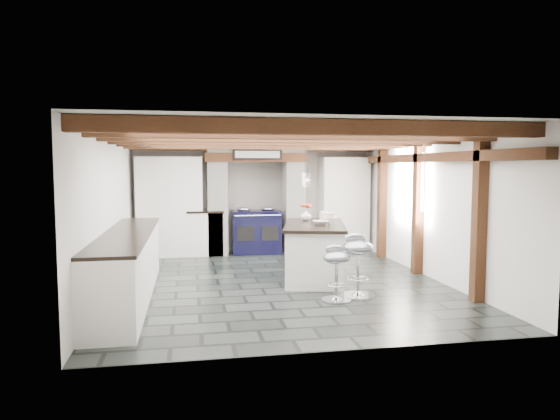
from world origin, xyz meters
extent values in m
plane|color=black|center=(0.00, 0.00, 0.00)|extent=(6.00, 6.00, 0.00)
plane|color=silver|center=(0.00, 3.00, 1.15)|extent=(5.00, 0.00, 5.00)
plane|color=silver|center=(-2.50, 0.00, 1.15)|extent=(0.00, 6.00, 6.00)
plane|color=silver|center=(2.50, 0.00, 1.15)|extent=(0.00, 6.00, 6.00)
plane|color=white|center=(0.00, 0.00, 2.30)|extent=(6.00, 6.00, 0.00)
cube|color=silver|center=(-0.80, 2.70, 0.95)|extent=(0.40, 0.60, 1.90)
cube|color=silver|center=(0.80, 2.70, 0.95)|extent=(0.40, 0.60, 1.90)
cube|color=#4B2A15|center=(0.00, 2.70, 1.99)|extent=(2.10, 0.65, 0.18)
cube|color=silver|center=(0.00, 2.70, 2.15)|extent=(2.00, 0.60, 0.31)
cube|color=black|center=(0.00, 2.38, 2.05)|extent=(1.00, 0.03, 0.22)
cube|color=silver|center=(0.00, 2.36, 2.05)|extent=(0.90, 0.01, 0.14)
cube|color=white|center=(-1.75, 2.70, 1.00)|extent=(1.30, 0.58, 2.00)
cube|color=white|center=(1.90, 2.70, 1.00)|extent=(1.00, 0.58, 2.00)
cube|color=white|center=(-2.20, -0.60, 0.44)|extent=(0.60, 3.80, 0.88)
cube|color=black|center=(-2.20, -0.60, 0.90)|extent=(0.64, 3.80, 0.04)
cube|color=white|center=(-1.05, 2.70, 0.44)|extent=(0.70, 0.60, 0.88)
cube|color=black|center=(-1.05, 2.70, 0.90)|extent=(0.74, 0.64, 0.04)
cube|color=#4B2A15|center=(2.42, 0.00, 1.95)|extent=(0.15, 5.80, 0.14)
plane|color=white|center=(2.48, 0.60, 1.55)|extent=(0.00, 0.90, 0.90)
cube|color=#4B2A15|center=(0.00, -2.60, 2.21)|extent=(5.00, 0.16, 0.16)
cube|color=#4B2A15|center=(0.00, -1.73, 2.21)|extent=(5.00, 0.16, 0.16)
cube|color=#4B2A15|center=(0.00, -0.87, 2.21)|extent=(5.00, 0.16, 0.16)
cube|color=#4B2A15|center=(0.00, 0.00, 2.21)|extent=(5.00, 0.16, 0.16)
cube|color=#4B2A15|center=(0.00, 0.87, 2.21)|extent=(5.00, 0.16, 0.16)
cube|color=#4B2A15|center=(0.00, 1.73, 2.21)|extent=(5.00, 0.16, 0.16)
cube|color=#4B2A15|center=(0.00, 2.60, 2.21)|extent=(5.00, 0.16, 0.16)
cube|color=#4B2A15|center=(2.42, -1.60, 1.15)|extent=(0.15, 0.15, 2.30)
cube|color=#4B2A15|center=(2.42, 0.20, 1.15)|extent=(0.15, 0.15, 2.30)
cube|color=#4B2A15|center=(2.42, 1.80, 1.15)|extent=(0.15, 0.15, 2.30)
cylinder|color=black|center=(0.45, -0.05, 1.93)|extent=(0.01, 0.01, 0.56)
cylinder|color=white|center=(0.45, -0.05, 1.60)|extent=(0.09, 0.09, 0.22)
cylinder|color=black|center=(0.50, 0.25, 1.93)|extent=(0.01, 0.01, 0.56)
cylinder|color=white|center=(0.50, 0.25, 1.60)|extent=(0.09, 0.09, 0.22)
cylinder|color=black|center=(0.55, 0.55, 1.93)|extent=(0.01, 0.01, 0.56)
cylinder|color=white|center=(0.55, 0.55, 1.60)|extent=(0.09, 0.09, 0.22)
cube|color=black|center=(0.00, 2.68, 0.45)|extent=(1.00, 0.60, 0.90)
ellipsoid|color=silver|center=(-0.25, 2.68, 0.93)|extent=(0.28, 0.28, 0.11)
ellipsoid|color=silver|center=(0.25, 2.68, 0.93)|extent=(0.28, 0.28, 0.11)
cylinder|color=silver|center=(0.00, 2.36, 0.82)|extent=(0.95, 0.03, 0.03)
cube|color=black|center=(-0.25, 2.38, 0.45)|extent=(0.35, 0.02, 0.30)
cube|color=black|center=(0.25, 2.38, 0.45)|extent=(0.35, 0.02, 0.30)
cube|color=white|center=(0.62, 0.15, 0.42)|extent=(1.25, 1.88, 0.84)
cube|color=black|center=(0.62, 0.15, 0.87)|extent=(1.34, 1.97, 0.05)
imported|color=white|center=(0.60, 0.65, 0.98)|extent=(0.21, 0.21, 0.18)
ellipsoid|color=red|center=(0.60, 0.65, 1.13)|extent=(0.19, 0.19, 0.12)
cylinder|color=white|center=(0.84, 0.44, 0.98)|extent=(0.12, 0.12, 0.17)
imported|color=white|center=(0.69, 0.03, 0.92)|extent=(0.30, 0.30, 0.06)
cylinder|color=white|center=(0.86, 0.14, 0.94)|extent=(0.05, 0.05, 0.10)
cylinder|color=white|center=(0.86, 0.14, 0.99)|extent=(0.21, 0.21, 0.01)
cylinder|color=#D4B28E|center=(0.86, 0.14, 1.04)|extent=(0.16, 0.16, 0.07)
cylinder|color=silver|center=(0.92, -1.09, 0.02)|extent=(0.48, 0.48, 0.03)
cone|color=silver|center=(0.92, -1.09, 0.07)|extent=(0.22, 0.22, 0.09)
cylinder|color=silver|center=(0.92, -1.09, 0.36)|extent=(0.05, 0.05, 0.60)
torus|color=silver|center=(0.92, -1.09, 0.26)|extent=(0.30, 0.30, 0.02)
ellipsoid|color=gray|center=(0.92, -1.09, 0.70)|extent=(0.45, 0.45, 0.20)
ellipsoid|color=gray|center=(0.93, -0.98, 0.80)|extent=(0.31, 0.13, 0.17)
cylinder|color=silver|center=(0.57, -1.24, 0.01)|extent=(0.41, 0.41, 0.03)
cone|color=silver|center=(0.57, -1.24, 0.06)|extent=(0.19, 0.19, 0.07)
cylinder|color=silver|center=(0.57, -1.24, 0.31)|extent=(0.05, 0.05, 0.51)
torus|color=silver|center=(0.57, -1.24, 0.22)|extent=(0.26, 0.26, 0.02)
ellipsoid|color=gray|center=(0.57, -1.24, 0.59)|extent=(0.39, 0.39, 0.17)
ellipsoid|color=gray|center=(0.58, -1.15, 0.69)|extent=(0.27, 0.12, 0.14)
camera|label=1|loc=(-1.35, -7.58, 1.81)|focal=32.00mm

